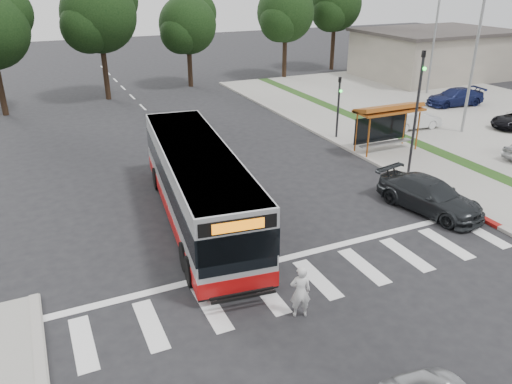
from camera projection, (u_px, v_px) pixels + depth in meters
ground at (258, 221)px, 21.86m from camera, size 140.00×140.00×0.00m
sidewalk_east at (358, 137)px, 32.69m from camera, size 4.00×40.00×0.12m
curb_east at (333, 141)px, 31.92m from camera, size 0.30×40.00×0.15m
curb_east_red at (448, 200)px, 23.62m from camera, size 0.32×6.00×0.15m
parking_lot at (470, 111)px, 38.95m from camera, size 18.00×36.00×0.10m
commercial_building at (434, 55)px, 50.72m from camera, size 14.00×10.00×4.40m
building_roof_cap at (437, 31)px, 49.77m from camera, size 14.60×10.60×0.30m
crosswalk_ladder at (317, 279)px, 17.71m from camera, size 18.00×2.60×0.01m
bus_shelter at (388, 114)px, 29.28m from camera, size 4.20×1.60×2.86m
traffic_signal_ne_tall at (417, 104)px, 25.21m from camera, size 0.18×0.37×6.50m
traffic_signal_ne_short at (339, 101)px, 31.58m from camera, size 0.18×0.37×4.00m
lot_light_front at (477, 43)px, 31.34m from camera, size 1.90×0.35×9.01m
lot_light_mid at (436, 25)px, 41.94m from camera, size 1.90×0.35×9.01m
tree_ne_a at (286, 12)px, 48.73m from camera, size 6.16×5.74×9.30m
tree_ne_b at (336, 3)px, 52.85m from camera, size 6.16×5.74×10.02m
tree_north_a at (99, 13)px, 39.96m from camera, size 6.60×6.15×10.17m
tree_north_b at (188, 24)px, 45.19m from camera, size 5.72×5.33×8.43m
transit_bus at (198, 186)px, 21.29m from camera, size 4.23×12.84×3.26m
pedestrian at (300, 292)px, 15.48m from camera, size 0.76×0.61×1.80m
dark_sedan at (430, 195)px, 22.53m from camera, size 3.04×5.38×1.47m
parked_car_1 at (414, 120)px, 34.10m from camera, size 3.87×1.61×1.25m
parked_car_3 at (455, 97)px, 40.00m from camera, size 4.90×2.47×1.37m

